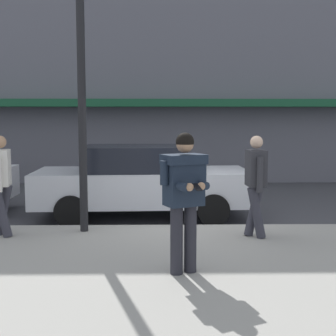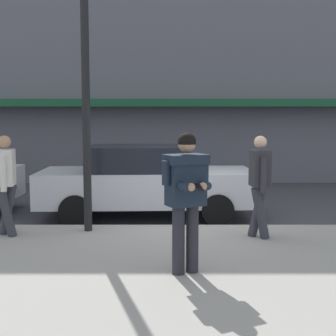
% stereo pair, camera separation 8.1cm
% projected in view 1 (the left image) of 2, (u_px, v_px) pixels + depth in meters
% --- Properties ---
extents(ground_plane, '(80.00, 80.00, 0.00)m').
position_uv_depth(ground_plane, '(192.00, 229.00, 8.95)').
color(ground_plane, '#3D3D42').
extents(sidewalk, '(32.00, 5.30, 0.14)m').
position_uv_depth(sidewalk, '(283.00, 275.00, 6.13)').
color(sidewalk, '#99968E').
rests_on(sidewalk, ground).
extents(curb_paint_line, '(28.00, 0.12, 0.01)m').
position_uv_depth(curb_paint_line, '(243.00, 228.00, 9.02)').
color(curb_paint_line, silver).
rests_on(curb_paint_line, ground).
extents(storefront_facade, '(28.00, 4.70, 10.10)m').
position_uv_depth(storefront_facade, '(204.00, 37.00, 16.88)').
color(storefront_facade, slate).
rests_on(storefront_facade, ground).
extents(parked_sedan_mid, '(4.56, 2.05, 1.54)m').
position_uv_depth(parked_sedan_mid, '(141.00, 181.00, 9.96)').
color(parked_sedan_mid, silver).
rests_on(parked_sedan_mid, ground).
extents(man_texting_on_phone, '(0.62, 0.65, 1.81)m').
position_uv_depth(man_texting_on_phone, '(184.00, 188.00, 5.89)').
color(man_texting_on_phone, '#23232B').
rests_on(man_texting_on_phone, sidewalk).
extents(pedestrian_in_light_coat, '(0.38, 0.59, 1.70)m').
position_uv_depth(pedestrian_in_light_coat, '(1.00, 179.00, 7.80)').
color(pedestrian_in_light_coat, '#33333D').
rests_on(pedestrian_in_light_coat, sidewalk).
extents(pedestrian_with_bag, '(0.34, 0.72, 1.70)m').
position_uv_depth(pedestrian_with_bag, '(256.00, 180.00, 7.76)').
color(pedestrian_with_bag, '#33333D').
rests_on(pedestrian_with_bag, sidewalk).
extents(street_lamp_post, '(0.36, 0.36, 4.88)m').
position_uv_depth(street_lamp_post, '(81.00, 58.00, 7.94)').
color(street_lamp_post, black).
rests_on(street_lamp_post, sidewalk).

